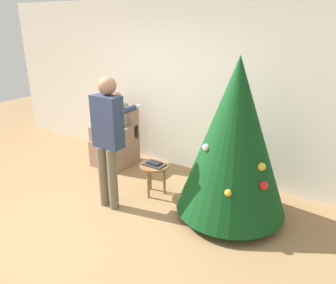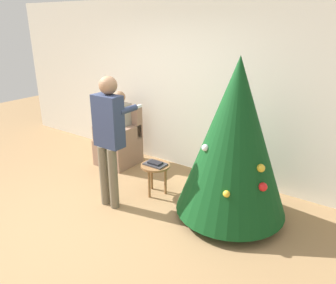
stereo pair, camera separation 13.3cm
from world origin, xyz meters
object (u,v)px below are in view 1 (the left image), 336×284
Objects in this scene: armchair at (116,143)px; person_seated at (114,126)px; christmas_tree at (235,138)px; person_standing at (108,132)px; side_stool at (154,169)px.

armchair is 0.33m from person_seated.
christmas_tree is 2.45m from armchair.
person_standing is 3.84× the size of side_stool.
armchair is at bearing 129.00° from person_standing.
christmas_tree is at bearing -10.95° from armchair.
person_standing reaches higher than person_seated.
side_stool is at bearing -175.98° from christmas_tree.
christmas_tree is 2.38m from person_seated.
christmas_tree is 1.16× the size of person_standing.
armchair reaches higher than side_stool.
side_stool is at bearing -22.90° from person_seated.
person_seated is (-2.31, 0.42, -0.37)m from christmas_tree.
person_seated is 1.32m from side_stool.
person_standing is at bearing -118.90° from side_stool.
person_seated reaches higher than side_stool.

